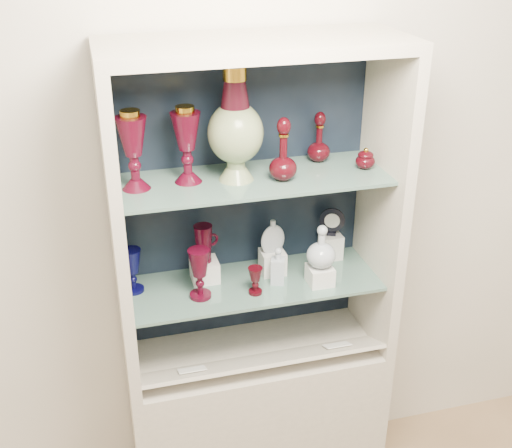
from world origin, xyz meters
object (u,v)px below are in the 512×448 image
object	(u,v)px
clear_square_bottle	(278,265)
cobalt_goblet	(133,271)
lidded_bowl	(365,158)
flat_flask	(273,236)
ruby_pitcher	(204,244)
pedestal_lamp_left	(187,145)
ruby_decanter_b	(319,135)
pedestal_lamp_right	(133,150)
clear_round_decanter	(321,248)
ruby_decanter_a	(283,146)
enamel_urn	(235,125)
cameo_medallion	(332,221)
ruby_goblet_tall	(200,274)
ruby_goblet_small	(255,281)

from	to	relation	value
clear_square_bottle	cobalt_goblet	bearing A→B (deg)	171.27
lidded_bowl	flat_flask	xyz separation A→B (m)	(-0.32, 0.07, -0.30)
lidded_bowl	cobalt_goblet	xyz separation A→B (m)	(-0.84, 0.07, -0.37)
flat_flask	ruby_pitcher	bearing A→B (deg)	167.99
pedestal_lamp_left	ruby_decanter_b	distance (m)	0.50
ruby_pitcher	ruby_decanter_b	bearing A→B (deg)	-10.53
pedestal_lamp_right	cobalt_goblet	world-z (taller)	pedestal_lamp_right
clear_square_bottle	clear_round_decanter	distance (m)	0.17
ruby_decanter_a	pedestal_lamp_left	bearing A→B (deg)	167.73
pedestal_lamp_left	ruby_decanter_b	size ratio (longest dim) A/B	1.33
enamel_urn	cameo_medallion	xyz separation A→B (m)	(0.40, 0.10, -0.45)
ruby_goblet_tall	clear_round_decanter	bearing A→B (deg)	-2.95
flat_flask	cameo_medallion	xyz separation A→B (m)	(0.26, 0.05, 0.00)
enamel_urn	lidded_bowl	world-z (taller)	enamel_urn
cameo_medallion	ruby_goblet_tall	bearing A→B (deg)	-140.61
ruby_goblet_tall	ruby_pitcher	bearing A→B (deg)	71.46
ruby_goblet_small	ruby_pitcher	size ratio (longest dim) A/B	0.72
ruby_goblet_small	cobalt_goblet	bearing A→B (deg)	162.95
pedestal_lamp_right	enamel_urn	distance (m)	0.34
ruby_pitcher	enamel_urn	bearing A→B (deg)	-43.55
lidded_bowl	cameo_medallion	size ratio (longest dim) A/B	0.67
flat_flask	cameo_medallion	world-z (taller)	flat_flask
lidded_bowl	ruby_goblet_small	distance (m)	0.59
cobalt_goblet	ruby_decanter_a	bearing A→B (deg)	-10.51
pedestal_lamp_left	ruby_decanter_a	world-z (taller)	pedestal_lamp_left
pedestal_lamp_left	ruby_goblet_small	xyz separation A→B (m)	(0.21, -0.10, -0.50)
lidded_bowl	ruby_goblet_small	bearing A→B (deg)	-172.13
ruby_pitcher	cameo_medallion	bearing A→B (deg)	-9.78
pedestal_lamp_right	lidded_bowl	world-z (taller)	pedestal_lamp_right
clear_round_decanter	enamel_urn	bearing A→B (deg)	166.15
cobalt_goblet	clear_round_decanter	size ratio (longest dim) A/B	1.06
lidded_bowl	pedestal_lamp_left	bearing A→B (deg)	176.18
enamel_urn	ruby_goblet_small	xyz separation A→B (m)	(0.05, -0.08, -0.56)
clear_square_bottle	ruby_goblet_tall	bearing A→B (deg)	-175.85
lidded_bowl	clear_round_decanter	distance (m)	0.36
ruby_goblet_tall	flat_flask	xyz separation A→B (m)	(0.30, 0.10, 0.06)
enamel_urn	flat_flask	distance (m)	0.48
cobalt_goblet	enamel_urn	bearing A→B (deg)	-7.82
pedestal_lamp_right	cameo_medallion	size ratio (longest dim) A/B	2.27
ruby_decanter_a	ruby_goblet_small	world-z (taller)	ruby_decanter_a
pedestal_lamp_left	ruby_goblet_tall	world-z (taller)	pedestal_lamp_left
pedestal_lamp_left	clear_round_decanter	world-z (taller)	pedestal_lamp_left
pedestal_lamp_right	ruby_pitcher	distance (m)	0.46
ruby_goblet_small	clear_square_bottle	xyz separation A→B (m)	(0.10, 0.05, 0.02)
ruby_decanter_b	cameo_medallion	bearing A→B (deg)	9.04
pedestal_lamp_right	clear_round_decanter	world-z (taller)	pedestal_lamp_right
pedestal_lamp_left	enamel_urn	distance (m)	0.17
ruby_goblet_tall	cameo_medallion	world-z (taller)	cameo_medallion
ruby_decanter_a	clear_round_decanter	xyz separation A→B (m)	(0.14, -0.03, -0.39)
ruby_goblet_tall	clear_round_decanter	distance (m)	0.45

